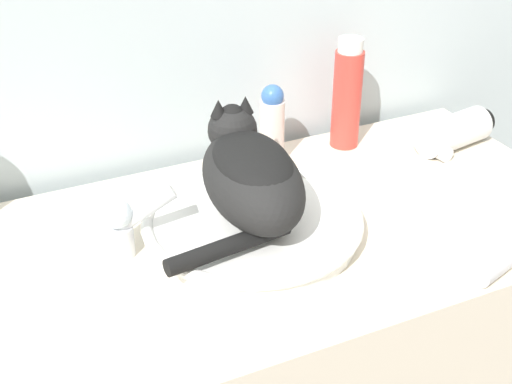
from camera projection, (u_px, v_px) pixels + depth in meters
sink_basin at (252, 223)px, 1.19m from camera, size 0.37×0.37×0.04m
cat at (250, 173)px, 1.15m from camera, size 0.28×0.30×0.16m
faucet at (125, 223)px, 1.13m from camera, size 0.12×0.05×0.12m
shampoo_bottle_tall at (347, 95)px, 1.43m from camera, size 0.06×0.06×0.23m
deodorant_stick at (272, 124)px, 1.39m from camera, size 0.05×0.05×0.16m
cream_tube at (509, 255)px, 1.12m from camera, size 0.17×0.09×0.04m
hair_dryer at (453, 133)px, 1.46m from camera, size 0.18×0.10×0.07m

